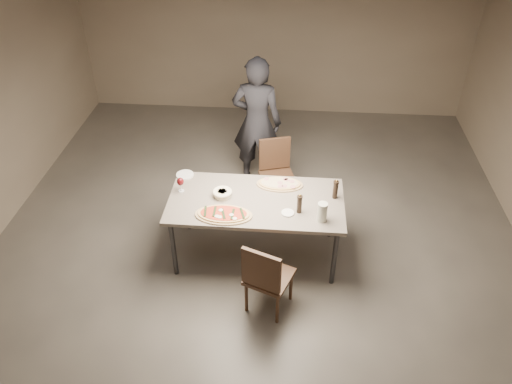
# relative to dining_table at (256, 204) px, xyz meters

# --- Properties ---
(room) EXTENTS (7.00, 7.00, 7.00)m
(room) POSITION_rel_dining_table_xyz_m (0.00, 0.00, 0.71)
(room) COLOR #5C574F
(room) RESTS_ON ground
(dining_table) EXTENTS (1.80, 0.90, 0.75)m
(dining_table) POSITION_rel_dining_table_xyz_m (0.00, 0.00, 0.00)
(dining_table) COLOR slate
(dining_table) RESTS_ON ground
(zucchini_pizza) EXTENTS (0.57, 0.32, 0.05)m
(zucchini_pizza) POSITION_rel_dining_table_xyz_m (-0.30, -0.28, 0.07)
(zucchini_pizza) COLOR tan
(zucchini_pizza) RESTS_ON dining_table
(ham_pizza) EXTENTS (0.50, 0.27, 0.04)m
(ham_pizza) POSITION_rel_dining_table_xyz_m (0.23, 0.28, 0.07)
(ham_pizza) COLOR tan
(ham_pizza) RESTS_ON dining_table
(bread_basket) EXTENTS (0.20, 0.20, 0.07)m
(bread_basket) POSITION_rel_dining_table_xyz_m (-0.35, 0.03, 0.10)
(bread_basket) COLOR #F3EAC5
(bread_basket) RESTS_ON dining_table
(oil_dish) EXTENTS (0.13, 0.13, 0.01)m
(oil_dish) POSITION_rel_dining_table_xyz_m (0.33, -0.20, 0.06)
(oil_dish) COLOR white
(oil_dish) RESTS_ON dining_table
(pepper_mill_left) EXTENTS (0.06, 0.06, 0.23)m
(pepper_mill_left) POSITION_rel_dining_table_xyz_m (0.81, 0.10, 0.16)
(pepper_mill_left) COLOR black
(pepper_mill_left) RESTS_ON dining_table
(pepper_mill_right) EXTENTS (0.06, 0.06, 0.22)m
(pepper_mill_right) POSITION_rel_dining_table_xyz_m (0.44, -0.16, 0.16)
(pepper_mill_right) COLOR black
(pepper_mill_right) RESTS_ON dining_table
(carafe) EXTENTS (0.10, 0.10, 0.20)m
(carafe) POSITION_rel_dining_table_xyz_m (0.66, -0.27, 0.16)
(carafe) COLOR silver
(carafe) RESTS_ON dining_table
(wine_glass) EXTENTS (0.07, 0.07, 0.17)m
(wine_glass) POSITION_rel_dining_table_xyz_m (-0.79, 0.09, 0.17)
(wine_glass) COLOR silver
(wine_glass) RESTS_ON dining_table
(side_plate) EXTENTS (0.19, 0.19, 0.01)m
(side_plate) POSITION_rel_dining_table_xyz_m (-0.81, 0.38, 0.06)
(side_plate) COLOR white
(side_plate) RESTS_ON dining_table
(chair_near) EXTENTS (0.52, 0.52, 0.85)m
(chair_near) POSITION_rel_dining_table_xyz_m (0.16, -0.80, -0.22)
(chair_near) COLOR #422A1B
(chair_near) RESTS_ON ground
(chair_far) EXTENTS (0.50, 0.50, 0.85)m
(chair_far) POSITION_rel_dining_table_xyz_m (0.17, 0.99, -0.22)
(chair_far) COLOR #422A1B
(chair_far) RESTS_ON ground
(diner) EXTENTS (0.67, 0.48, 1.72)m
(diner) POSITION_rel_dining_table_xyz_m (-0.11, 1.44, 0.17)
(diner) COLOR black
(diner) RESTS_ON ground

